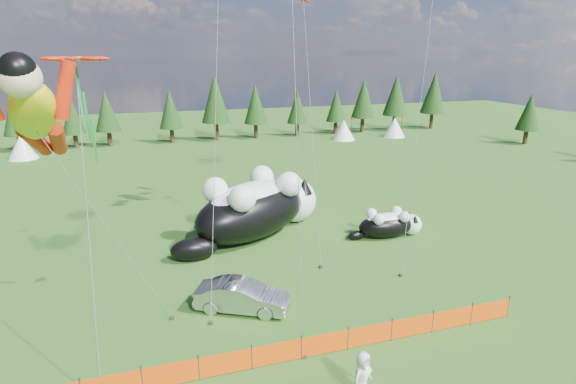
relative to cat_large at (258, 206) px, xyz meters
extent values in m
plane|color=#133409|center=(-2.42, -9.98, -2.02)|extent=(160.00, 160.00, 0.00)
cylinder|color=#262626|center=(-7.42, -12.98, -1.47)|extent=(0.06, 0.06, 1.10)
cylinder|color=#262626|center=(-5.42, -12.98, -1.47)|extent=(0.06, 0.06, 1.10)
cylinder|color=#262626|center=(-3.42, -12.98, -1.47)|extent=(0.06, 0.06, 1.10)
cylinder|color=#262626|center=(-1.42, -12.98, -1.47)|extent=(0.06, 0.06, 1.10)
cylinder|color=#262626|center=(0.58, -12.98, -1.47)|extent=(0.06, 0.06, 1.10)
cylinder|color=#262626|center=(2.58, -12.98, -1.47)|extent=(0.06, 0.06, 1.10)
cylinder|color=#262626|center=(4.58, -12.98, -1.47)|extent=(0.06, 0.06, 1.10)
cylinder|color=#262626|center=(6.58, -12.98, -1.47)|extent=(0.06, 0.06, 1.10)
cylinder|color=#262626|center=(8.58, -12.98, -1.47)|extent=(0.06, 0.06, 1.10)
cube|color=#F24B05|center=(-6.42, -12.98, -1.52)|extent=(2.00, 0.04, 0.90)
cube|color=#F24B05|center=(-4.42, -12.98, -1.52)|extent=(2.00, 0.04, 0.90)
cube|color=#F24B05|center=(-2.42, -12.98, -1.52)|extent=(2.00, 0.04, 0.90)
cube|color=#F24B05|center=(-0.42, -12.98, -1.52)|extent=(2.00, 0.04, 0.90)
cube|color=#F24B05|center=(1.58, -12.98, -1.52)|extent=(2.00, 0.04, 0.90)
cube|color=#F24B05|center=(3.58, -12.98, -1.52)|extent=(2.00, 0.04, 0.90)
cube|color=#F24B05|center=(5.58, -12.98, -1.52)|extent=(2.00, 0.04, 0.90)
cube|color=#F24B05|center=(7.58, -12.98, -1.52)|extent=(2.00, 0.04, 0.90)
ellipsoid|color=black|center=(-0.44, -0.26, -0.26)|extent=(9.68, 7.98, 3.52)
ellipsoid|color=white|center=(-0.44, -0.26, 0.62)|extent=(7.23, 5.88, 2.15)
sphere|color=white|center=(3.11, 1.81, -0.45)|extent=(3.13, 3.13, 3.13)
sphere|color=pink|center=(4.26, 2.48, -0.45)|extent=(0.44, 0.44, 0.44)
ellipsoid|color=black|center=(-4.50, -2.62, -1.33)|extent=(3.06, 2.56, 1.37)
cone|color=black|center=(3.59, 1.00, 0.80)|extent=(1.10, 1.10, 1.10)
cone|color=black|center=(2.64, 2.62, 0.80)|extent=(1.10, 1.10, 1.10)
sphere|color=white|center=(0.78, 1.93, 1.41)|extent=(1.64, 1.64, 1.64)
sphere|color=white|center=(2.06, -0.27, 1.41)|extent=(1.64, 1.64, 1.64)
sphere|color=white|center=(-2.77, -0.14, 1.41)|extent=(1.64, 1.64, 1.64)
sphere|color=white|center=(-1.49, -2.34, 1.41)|extent=(1.64, 1.64, 1.64)
ellipsoid|color=black|center=(7.99, -2.84, -1.24)|extent=(3.97, 2.02, 1.55)
ellipsoid|color=white|center=(7.99, -2.84, -0.85)|extent=(3.00, 1.45, 0.95)
sphere|color=white|center=(9.80, -2.94, -1.33)|extent=(1.38, 1.38, 1.38)
sphere|color=pink|center=(10.38, -2.97, -1.33)|extent=(0.19, 0.19, 0.19)
ellipsoid|color=black|center=(5.93, -2.72, -1.72)|extent=(1.24, 0.67, 0.60)
cone|color=black|center=(9.77, -3.35, -0.78)|extent=(0.48, 0.48, 0.48)
cone|color=black|center=(9.82, -2.52, -0.78)|extent=(0.48, 0.48, 0.48)
sphere|color=white|center=(8.97, -2.33, -0.51)|extent=(0.72, 0.72, 0.72)
sphere|color=white|center=(8.91, -3.45, -0.51)|extent=(0.72, 0.72, 0.72)
sphere|color=white|center=(7.16, -2.23, -0.51)|extent=(0.72, 0.72, 0.72)
sphere|color=white|center=(7.10, -3.35, -0.51)|extent=(0.72, 0.72, 0.72)
imported|color=#B6B5BB|center=(-2.92, -8.74, -1.30)|extent=(4.60, 3.34, 1.44)
imported|color=silver|center=(-0.10, -15.59, -1.09)|extent=(1.09, 0.98, 1.86)
cylinder|color=#595959|center=(-8.18, -8.99, 2.88)|extent=(0.03, 0.03, 10.37)
cube|color=#262626|center=(-6.14, -8.58, -1.94)|extent=(0.15, 0.15, 0.16)
cylinder|color=#595959|center=(3.00, -1.45, 6.06)|extent=(0.03, 0.03, 18.18)
cube|color=#262626|center=(2.21, -5.82, -1.94)|extent=(0.15, 0.15, 0.16)
cylinder|color=#595959|center=(-8.90, -9.87, 3.77)|extent=(0.03, 0.03, 13.06)
cube|color=#1A8F32|center=(-9.01, -6.57, 7.04)|extent=(0.19, 0.19, 4.16)
cylinder|color=#595959|center=(-3.43, -6.42, 6.74)|extent=(0.03, 0.03, 18.40)
cube|color=#262626|center=(-4.51, -9.50, -1.94)|extent=(0.15, 0.15, 0.16)
cylinder|color=#595959|center=(8.65, -4.65, 9.23)|extent=(0.03, 0.03, 23.82)
cube|color=#262626|center=(5.99, -8.06, -1.94)|extent=(0.15, 0.15, 0.16)
cylinder|color=#595959|center=(-1.20, -11.72, 5.79)|extent=(0.03, 0.03, 15.51)
cube|color=#262626|center=(-1.28, -12.93, -1.94)|extent=(0.15, 0.15, 0.16)
camera|label=1|loc=(-6.41, -27.20, 9.61)|focal=28.00mm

